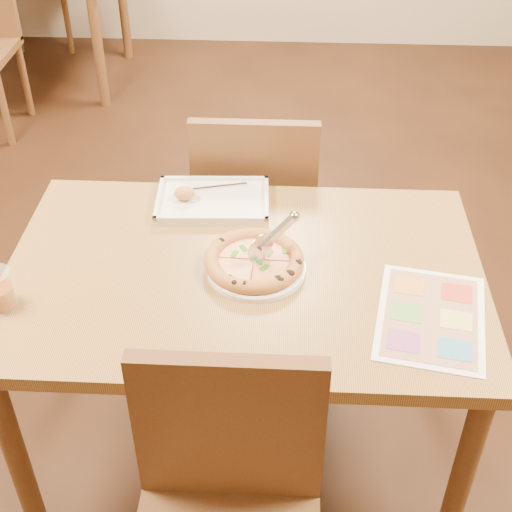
{
  "coord_description": "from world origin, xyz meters",
  "views": [
    {
      "loc": [
        0.11,
        -1.5,
        1.94
      ],
      "look_at": [
        0.03,
        -0.0,
        0.77
      ],
      "focal_mm": 50.0,
      "sensor_mm": 36.0,
      "label": 1
    }
  ],
  "objects_px": {
    "chair_near": "(227,497)",
    "pizza_cutter": "(272,238)",
    "plate": "(256,268)",
    "dining_table": "(244,293)",
    "menu": "(431,317)",
    "appetizer_tray": "(211,201)",
    "chair_far": "(256,195)",
    "pizza": "(254,261)"
  },
  "relations": [
    {
      "from": "pizza",
      "to": "menu",
      "type": "relative_size",
      "value": 0.74
    },
    {
      "from": "chair_near",
      "to": "plate",
      "type": "distance_m",
      "value": 0.62
    },
    {
      "from": "pizza",
      "to": "pizza_cutter",
      "type": "distance_m",
      "value": 0.08
    },
    {
      "from": "chair_near",
      "to": "chair_far",
      "type": "xyz_separation_m",
      "value": [
        -0.0,
        1.2,
        0.0
      ]
    },
    {
      "from": "plate",
      "to": "pizza_cutter",
      "type": "bearing_deg",
      "value": 35.34
    },
    {
      "from": "chair_near",
      "to": "appetizer_tray",
      "type": "relative_size",
      "value": 1.34
    },
    {
      "from": "plate",
      "to": "appetizer_tray",
      "type": "relative_size",
      "value": 0.77
    },
    {
      "from": "dining_table",
      "to": "menu",
      "type": "bearing_deg",
      "value": -19.22
    },
    {
      "from": "dining_table",
      "to": "pizza_cutter",
      "type": "distance_m",
      "value": 0.19
    },
    {
      "from": "chair_near",
      "to": "pizza_cutter",
      "type": "height_order",
      "value": "chair_near"
    },
    {
      "from": "pizza",
      "to": "appetizer_tray",
      "type": "bearing_deg",
      "value": 116.17
    },
    {
      "from": "chair_far",
      "to": "menu",
      "type": "bearing_deg",
      "value": 122.0
    },
    {
      "from": "menu",
      "to": "pizza",
      "type": "bearing_deg",
      "value": 159.28
    },
    {
      "from": "menu",
      "to": "dining_table",
      "type": "bearing_deg",
      "value": 160.78
    },
    {
      "from": "appetizer_tray",
      "to": "pizza_cutter",
      "type": "bearing_deg",
      "value": -55.4
    },
    {
      "from": "dining_table",
      "to": "plate",
      "type": "height_order",
      "value": "plate"
    },
    {
      "from": "pizza_cutter",
      "to": "chair_near",
      "type": "bearing_deg",
      "value": -141.69
    },
    {
      "from": "chair_far",
      "to": "pizza",
      "type": "bearing_deg",
      "value": 92.59
    },
    {
      "from": "chair_near",
      "to": "appetizer_tray",
      "type": "xyz_separation_m",
      "value": [
        -0.12,
        0.91,
        0.17
      ]
    },
    {
      "from": "pizza_cutter",
      "to": "menu",
      "type": "bearing_deg",
      "value": -70.22
    },
    {
      "from": "chair_near",
      "to": "dining_table",
      "type": "bearing_deg",
      "value": 90.0
    },
    {
      "from": "chair_near",
      "to": "chair_far",
      "type": "bearing_deg",
      "value": 90.0
    },
    {
      "from": "chair_near",
      "to": "pizza_cutter",
      "type": "xyz_separation_m",
      "value": [
        0.07,
        0.63,
        0.24
      ]
    },
    {
      "from": "plate",
      "to": "pizza_cutter",
      "type": "xyz_separation_m",
      "value": [
        0.04,
        0.03,
        0.08
      ]
    },
    {
      "from": "pizza_cutter",
      "to": "appetizer_tray",
      "type": "bearing_deg",
      "value": 79.6
    },
    {
      "from": "pizza_cutter",
      "to": "menu",
      "type": "relative_size",
      "value": 0.35
    },
    {
      "from": "chair_near",
      "to": "menu",
      "type": "relative_size",
      "value": 1.28
    },
    {
      "from": "pizza_cutter",
      "to": "dining_table",
      "type": "bearing_deg",
      "value": 153.26
    },
    {
      "from": "chair_far",
      "to": "appetizer_tray",
      "type": "xyz_separation_m",
      "value": [
        -0.12,
        -0.29,
        0.17
      ]
    },
    {
      "from": "dining_table",
      "to": "appetizer_tray",
      "type": "bearing_deg",
      "value": 111.66
    },
    {
      "from": "dining_table",
      "to": "pizza_cutter",
      "type": "relative_size",
      "value": 10.2
    },
    {
      "from": "dining_table",
      "to": "pizza_cutter",
      "type": "height_order",
      "value": "pizza_cutter"
    },
    {
      "from": "chair_near",
      "to": "pizza_cutter",
      "type": "relative_size",
      "value": 3.69
    },
    {
      "from": "dining_table",
      "to": "pizza",
      "type": "xyz_separation_m",
      "value": [
        0.03,
        0.0,
        0.11
      ]
    },
    {
      "from": "menu",
      "to": "plate",
      "type": "bearing_deg",
      "value": 159.97
    },
    {
      "from": "chair_near",
      "to": "pizza",
      "type": "bearing_deg",
      "value": 87.45
    },
    {
      "from": "pizza",
      "to": "pizza_cutter",
      "type": "xyz_separation_m",
      "value": [
        0.05,
        0.02,
        0.06
      ]
    },
    {
      "from": "dining_table",
      "to": "pizza",
      "type": "height_order",
      "value": "pizza"
    },
    {
      "from": "pizza",
      "to": "appetizer_tray",
      "type": "xyz_separation_m",
      "value": [
        -0.15,
        0.3,
        -0.02
      ]
    },
    {
      "from": "chair_near",
      "to": "plate",
      "type": "height_order",
      "value": "chair_near"
    },
    {
      "from": "pizza",
      "to": "appetizer_tray",
      "type": "relative_size",
      "value": 0.77
    },
    {
      "from": "dining_table",
      "to": "menu",
      "type": "relative_size",
      "value": 3.54
    }
  ]
}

